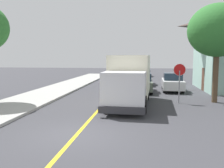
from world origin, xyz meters
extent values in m
plane|color=#38383D|center=(0.00, 0.00, 0.00)|extent=(120.00, 120.00, 0.00)
cube|color=#9E9E99|center=(-5.40, 4.00, 0.07)|extent=(3.60, 60.00, 0.15)
cube|color=gold|center=(0.00, 10.00, 0.00)|extent=(0.16, 56.00, 0.01)
cube|color=#F2EDCC|center=(1.74, 7.42, 1.90)|extent=(2.62, 5.10, 2.60)
cube|color=silver|center=(1.58, 3.92, 1.45)|extent=(2.37, 2.10, 1.70)
cube|color=#1E2D3D|center=(1.54, 3.02, 1.82)|extent=(2.04, 0.17, 0.75)
cube|color=#2D2D33|center=(1.53, 2.84, 0.42)|extent=(2.41, 0.31, 0.36)
cylinder|color=black|center=(2.64, 4.07, 0.50)|extent=(0.35, 1.01, 1.00)
cylinder|color=black|center=(0.54, 4.17, 0.50)|extent=(0.35, 1.01, 1.00)
cylinder|color=black|center=(2.85, 8.62, 0.50)|extent=(0.35, 1.01, 1.00)
cylinder|color=black|center=(0.75, 8.71, 0.50)|extent=(0.35, 1.01, 1.00)
cube|color=#4C564C|center=(2.43, 12.65, 0.65)|extent=(1.81, 4.40, 0.76)
cube|color=#1E2D3D|center=(2.43, 12.80, 1.35)|extent=(1.59, 1.80, 0.64)
cylinder|color=black|center=(3.23, 11.24, 0.32)|extent=(0.22, 0.64, 0.64)
cylinder|color=black|center=(1.65, 11.24, 0.32)|extent=(0.22, 0.64, 0.64)
cylinder|color=black|center=(3.22, 14.06, 0.32)|extent=(0.22, 0.64, 0.64)
cylinder|color=black|center=(1.64, 14.06, 0.32)|extent=(0.22, 0.64, 0.64)
cube|color=black|center=(2.49, 18.55, 0.65)|extent=(1.91, 4.44, 0.76)
cube|color=#1E2D3D|center=(2.49, 18.70, 1.35)|extent=(1.63, 1.84, 0.64)
cylinder|color=black|center=(3.24, 17.13, 0.32)|extent=(0.24, 0.65, 0.64)
cylinder|color=black|center=(1.66, 17.17, 0.32)|extent=(0.24, 0.65, 0.64)
cylinder|color=black|center=(3.31, 19.94, 0.32)|extent=(0.24, 0.65, 0.64)
cylinder|color=black|center=(1.73, 19.98, 0.32)|extent=(0.24, 0.65, 0.64)
cube|color=#2D4793|center=(1.68, 25.75, 0.65)|extent=(1.82, 4.41, 0.76)
cube|color=#1E2D3D|center=(1.68, 25.90, 1.35)|extent=(1.59, 1.81, 0.64)
cylinder|color=black|center=(2.47, 24.34, 0.32)|extent=(0.22, 0.64, 0.64)
cylinder|color=black|center=(0.89, 24.34, 0.32)|extent=(0.22, 0.64, 0.64)
cylinder|color=black|center=(2.48, 27.15, 0.32)|extent=(0.22, 0.64, 0.64)
cylinder|color=black|center=(0.90, 27.16, 0.32)|extent=(0.22, 0.64, 0.64)
cube|color=#B7B7BC|center=(2.49, 31.34, 0.65)|extent=(1.92, 4.45, 0.76)
cube|color=#1E2D3D|center=(2.48, 31.49, 1.35)|extent=(1.63, 1.84, 0.64)
cylinder|color=black|center=(3.32, 29.95, 0.32)|extent=(0.24, 0.65, 0.64)
cylinder|color=black|center=(1.74, 29.91, 0.32)|extent=(0.24, 0.65, 0.64)
cylinder|color=black|center=(3.24, 32.76, 0.32)|extent=(0.24, 0.65, 0.64)
cylinder|color=black|center=(1.66, 32.72, 0.32)|extent=(0.24, 0.65, 0.64)
cube|color=silver|center=(5.20, 13.71, 0.65)|extent=(1.93, 4.45, 0.76)
cube|color=#1E2D3D|center=(5.20, 13.56, 1.35)|extent=(1.64, 1.85, 0.64)
cylinder|color=black|center=(4.45, 15.14, 0.32)|extent=(0.24, 0.65, 0.64)
cylinder|color=black|center=(6.03, 15.09, 0.32)|extent=(0.24, 0.65, 0.64)
cylinder|color=black|center=(4.37, 12.32, 0.32)|extent=(0.24, 0.65, 0.64)
cylinder|color=black|center=(5.95, 12.27, 0.32)|extent=(0.24, 0.65, 0.64)
cylinder|color=gray|center=(4.97, 7.56, 1.10)|extent=(0.08, 0.08, 2.20)
cylinder|color=red|center=(4.97, 7.59, 2.25)|extent=(0.76, 0.03, 0.76)
cylinder|color=white|center=(4.97, 7.61, 2.25)|extent=(0.80, 0.02, 0.80)
cube|color=brown|center=(8.06, 14.37, 1.05)|extent=(0.10, 1.00, 2.10)
cylinder|color=brown|center=(7.43, 8.19, 1.60)|extent=(0.37, 0.37, 3.20)
ellipsoid|color=#2D702D|center=(7.43, 8.19, 4.87)|extent=(3.93, 3.93, 3.53)
camera|label=1|loc=(2.67, -9.38, 3.09)|focal=39.80mm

